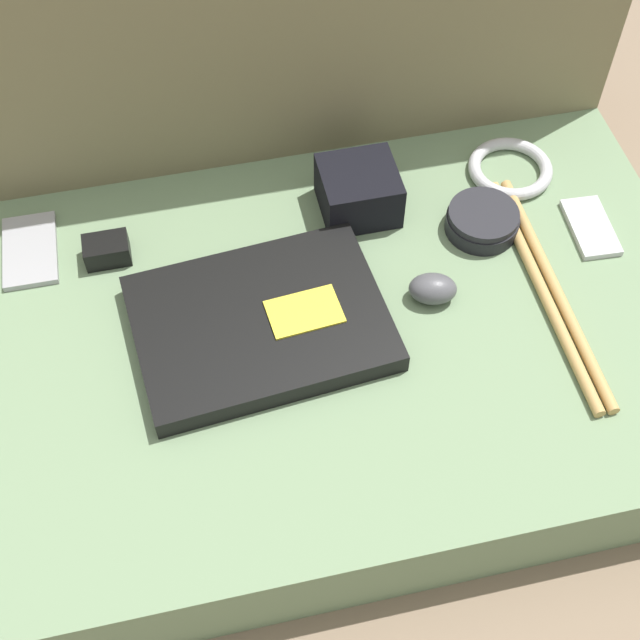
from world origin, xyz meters
TOP-DOWN VIEW (x-y plane):
  - ground_plane at (0.00, 0.00)m, footprint 8.00×8.00m
  - couch_seat at (0.00, 0.00)m, footprint 1.01×0.62m
  - couch_backrest at (0.00, 0.41)m, footprint 1.01×0.20m
  - laptop at (-0.07, 0.02)m, footprint 0.33×0.25m
  - computer_mouse at (0.15, 0.02)m, footprint 0.07×0.06m
  - speaker_puck at (0.25, 0.12)m, footprint 0.10×0.10m
  - phone_silver at (-0.35, 0.21)m, footprint 0.07×0.12m
  - phone_black at (0.40, 0.08)m, footprint 0.06×0.11m
  - camera_pouch at (0.10, 0.19)m, footprint 0.10×0.10m
  - charger_brick at (-0.25, 0.18)m, footprint 0.06×0.04m
  - cable_coil at (0.33, 0.21)m, footprint 0.12×0.12m
  - drumstick_pair at (0.30, -0.01)m, footprint 0.03×0.38m

SIDE VIEW (x-z plane):
  - ground_plane at x=0.00m, z-range 0.00..0.00m
  - couch_seat at x=0.00m, z-range 0.00..0.12m
  - phone_silver at x=-0.35m, z-range 0.12..0.13m
  - phone_black at x=0.40m, z-range 0.12..0.13m
  - drumstick_pair at x=0.30m, z-range 0.12..0.14m
  - cable_coil at x=0.33m, z-range 0.12..0.14m
  - laptop at x=-0.07m, z-range 0.12..0.15m
  - charger_brick at x=-0.25m, z-range 0.12..0.15m
  - speaker_puck at x=0.25m, z-range 0.12..0.15m
  - computer_mouse at x=0.15m, z-range 0.12..0.16m
  - camera_pouch at x=0.10m, z-range 0.12..0.19m
  - couch_backrest at x=0.00m, z-range 0.00..0.53m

